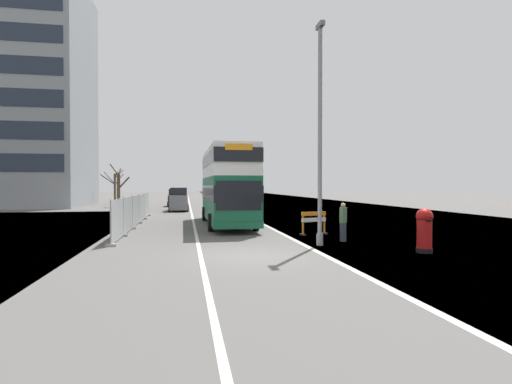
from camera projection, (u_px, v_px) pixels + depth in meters
ground at (264, 256)px, 14.96m from camera, size 140.00×280.00×0.10m
double_decker_bus at (227, 185)px, 26.09m from camera, size 2.90×11.63×4.82m
lamppost_foreground at (320, 140)px, 17.17m from camera, size 0.29×0.70×9.47m
red_pillar_postbox at (424, 228)px, 15.36m from camera, size 0.62×0.62×1.70m
roadworks_barrier at (314, 220)px, 20.91m from camera, size 1.54×0.84×1.20m
construction_site_fence at (136, 211)px, 25.24m from camera, size 0.44×17.20×1.98m
car_oncoming_near at (179, 200)px, 40.05m from camera, size 1.91×4.47×2.32m
car_receding_mid at (176, 198)px, 48.96m from camera, size 2.09×4.01×2.11m
bare_tree_far_verge_near at (114, 186)px, 54.95m from camera, size 3.05×2.48×4.71m
bare_tree_far_verge_mid at (119, 187)px, 47.51m from camera, size 2.29×2.41×5.08m
pedestrian_at_kerb at (343, 222)px, 18.42m from camera, size 0.34×0.34×1.77m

